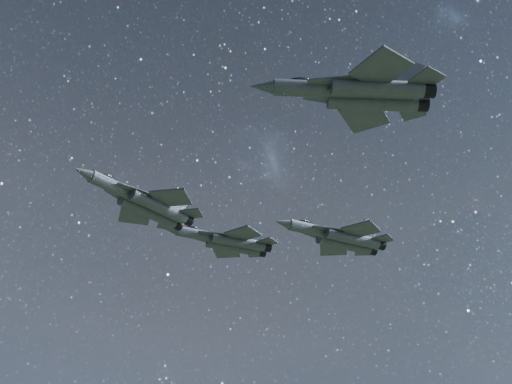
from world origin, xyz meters
name	(u,v)px	position (x,y,z in m)	size (l,w,h in m)	color
jet_lead	(145,203)	(-14.61, 7.55, 144.65)	(19.13, 12.74, 4.86)	#33383F
jet_left	(227,241)	(3.12, 19.27, 147.91)	(19.10, 13.44, 4.83)	#33383F
jet_right	(360,92)	(-3.32, -24.41, 144.58)	(18.70, 12.23, 4.82)	#33383F
jet_slot	(340,237)	(16.37, 6.74, 146.30)	(19.58, 13.91, 4.98)	#33383F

